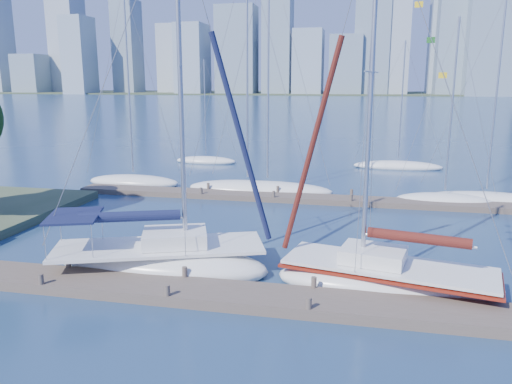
# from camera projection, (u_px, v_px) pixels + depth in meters

# --- Properties ---
(ground) EXTENTS (700.00, 700.00, 0.00)m
(ground) POSITION_uv_depth(u_px,v_px,m) (177.00, 296.00, 18.57)
(ground) COLOR navy
(ground) RESTS_ON ground
(near_dock) EXTENTS (26.00, 2.00, 0.40)m
(near_dock) POSITION_uv_depth(u_px,v_px,m) (177.00, 291.00, 18.53)
(near_dock) COLOR brown
(near_dock) RESTS_ON ground
(far_dock) EXTENTS (30.00, 1.80, 0.36)m
(far_dock) POSITION_uv_depth(u_px,v_px,m) (290.00, 198.00, 33.41)
(far_dock) COLOR brown
(far_dock) RESTS_ON ground
(far_shore) EXTENTS (800.00, 100.00, 1.50)m
(far_shore) POSITION_uv_depth(u_px,v_px,m) (353.00, 94.00, 324.21)
(far_shore) COLOR #38472D
(far_shore) RESTS_ON ground
(sailboat_navy) EXTENTS (9.78, 6.03, 14.98)m
(sailboat_navy) POSITION_uv_depth(u_px,v_px,m) (159.00, 245.00, 20.88)
(sailboat_navy) COLOR silver
(sailboat_navy) RESTS_ON ground
(sailboat_maroon) EXTENTS (8.84, 4.46, 14.59)m
(sailboat_maroon) POSITION_uv_depth(u_px,v_px,m) (388.00, 260.00, 18.97)
(sailboat_maroon) COLOR silver
(sailboat_maroon) RESTS_ON ground
(bg_boat_0) EXTENTS (7.54, 3.23, 14.89)m
(bg_boat_0) POSITION_uv_depth(u_px,v_px,m) (134.00, 181.00, 38.50)
(bg_boat_0) COLOR silver
(bg_boat_0) RESTS_ON ground
(bg_boat_1) EXTENTS (8.76, 2.54, 16.61)m
(bg_boat_1) POSITION_uv_depth(u_px,v_px,m) (248.00, 188.00, 35.87)
(bg_boat_1) COLOR silver
(bg_boat_1) RESTS_ON ground
(bg_boat_2) EXTENTS (9.64, 4.94, 16.66)m
(bg_boat_2) POSITION_uv_depth(u_px,v_px,m) (268.00, 189.00, 35.63)
(bg_boat_2) COLOR silver
(bg_boat_2) RESTS_ON ground
(bg_boat_4) EXTENTS (6.38, 2.67, 11.97)m
(bg_boat_4) POSITION_uv_depth(u_px,v_px,m) (444.00, 200.00, 32.43)
(bg_boat_4) COLOR silver
(bg_boat_4) RESTS_ON ground
(bg_boat_5) EXTENTS (8.66, 5.02, 13.39)m
(bg_boat_5) POSITION_uv_depth(u_px,v_px,m) (486.00, 199.00, 32.69)
(bg_boat_5) COLOR silver
(bg_boat_5) RESTS_ON ground
(bg_boat_6) EXTENTS (6.21, 2.59, 10.15)m
(bg_boat_6) POSITION_uv_depth(u_px,v_px,m) (206.00, 161.00, 48.90)
(bg_boat_6) COLOR silver
(bg_boat_6) RESTS_ON ground
(bg_boat_7) EXTENTS (8.22, 3.55, 11.64)m
(bg_boat_7) POSITION_uv_depth(u_px,v_px,m) (398.00, 166.00, 45.68)
(bg_boat_7) COLOR silver
(bg_boat_7) RESTS_ON ground
(skyline) EXTENTS (502.29, 51.31, 113.68)m
(skyline) POSITION_uv_depth(u_px,v_px,m) (390.00, 30.00, 284.14)
(skyline) COLOR gray
(skyline) RESTS_ON ground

